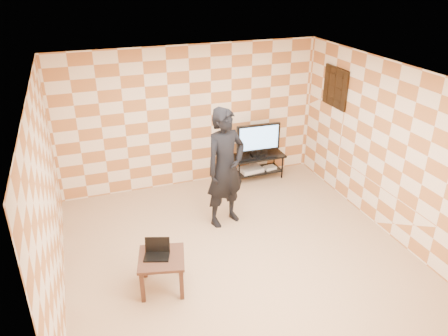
% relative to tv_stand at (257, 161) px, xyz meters
% --- Properties ---
extents(floor, '(5.00, 5.00, 0.00)m').
position_rel_tv_stand_xyz_m(floor, '(-1.29, -2.23, -0.37)').
color(floor, tan).
rests_on(floor, ground).
extents(wall_back, '(5.00, 0.02, 2.70)m').
position_rel_tv_stand_xyz_m(wall_back, '(-1.29, 0.27, 0.98)').
color(wall_back, beige).
rests_on(wall_back, ground).
extents(wall_front, '(5.00, 0.02, 2.70)m').
position_rel_tv_stand_xyz_m(wall_front, '(-1.29, -4.73, 0.98)').
color(wall_front, beige).
rests_on(wall_front, ground).
extents(wall_left, '(0.02, 5.00, 2.70)m').
position_rel_tv_stand_xyz_m(wall_left, '(-3.79, -2.23, 0.98)').
color(wall_left, beige).
rests_on(wall_left, ground).
extents(wall_right, '(0.02, 5.00, 2.70)m').
position_rel_tv_stand_xyz_m(wall_right, '(1.21, -2.23, 0.98)').
color(wall_right, beige).
rests_on(wall_right, ground).
extents(ceiling, '(5.00, 5.00, 0.02)m').
position_rel_tv_stand_xyz_m(ceiling, '(-1.29, -2.23, 2.33)').
color(ceiling, white).
rests_on(ceiling, wall_back).
extents(wall_art, '(0.04, 0.72, 0.72)m').
position_rel_tv_stand_xyz_m(wall_art, '(1.18, -0.68, 1.58)').
color(wall_art, black).
rests_on(wall_art, wall_right).
extents(tv_stand, '(1.06, 0.48, 0.50)m').
position_rel_tv_stand_xyz_m(tv_stand, '(0.00, 0.00, 0.00)').
color(tv_stand, black).
rests_on(tv_stand, floor).
extents(tv, '(0.89, 0.18, 0.65)m').
position_rel_tv_stand_xyz_m(tv, '(0.00, -0.00, 0.49)').
color(tv, black).
rests_on(tv, tv_stand).
extents(dvd_player, '(0.48, 0.37, 0.07)m').
position_rel_tv_stand_xyz_m(dvd_player, '(-0.14, -0.01, -0.16)').
color(dvd_player, silver).
rests_on(dvd_player, tv_stand).
extents(game_console, '(0.26, 0.20, 0.05)m').
position_rel_tv_stand_xyz_m(game_console, '(0.26, -0.04, -0.17)').
color(game_console, silver).
rests_on(game_console, tv_stand).
extents(side_table, '(0.72, 0.72, 0.50)m').
position_rel_tv_stand_xyz_m(side_table, '(-2.52, -2.64, 0.04)').
color(side_table, '#3A2519').
rests_on(side_table, floor).
extents(laptop, '(0.39, 0.35, 0.22)m').
position_rel_tv_stand_xyz_m(laptop, '(-2.56, -2.57, 0.18)').
color(laptop, black).
rests_on(laptop, side_table).
extents(person, '(0.85, 0.69, 2.01)m').
position_rel_tv_stand_xyz_m(person, '(-1.16, -1.34, 0.64)').
color(person, black).
rests_on(person, floor).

